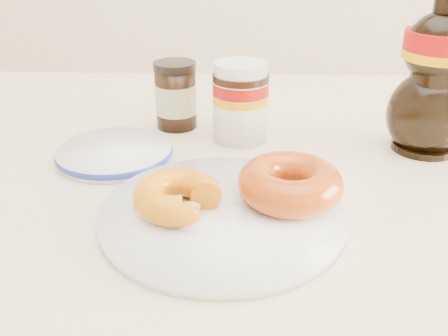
{
  "coord_description": "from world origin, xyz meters",
  "views": [
    {
      "loc": [
        -0.07,
        -0.45,
        1.03
      ],
      "look_at": [
        -0.08,
        0.04,
        0.79
      ],
      "focal_mm": 40.0,
      "sensor_mm": 36.0,
      "label": 1
    }
  ],
  "objects_px": {
    "dark_jar": "(176,96)",
    "nutella_jar": "(240,99)",
    "donut_bitten": "(177,196)",
    "plate": "(222,214)",
    "blue_rim_saucer": "(115,152)",
    "dining_table": "(289,231)",
    "syrup_bottle": "(437,72)",
    "donut_whole": "(290,183)"
  },
  "relations": [
    {
      "from": "dining_table",
      "to": "dark_jar",
      "type": "distance_m",
      "value": 0.26
    },
    {
      "from": "donut_whole",
      "to": "plate",
      "type": "bearing_deg",
      "value": -162.43
    },
    {
      "from": "dining_table",
      "to": "donut_bitten",
      "type": "relative_size",
      "value": 15.39
    },
    {
      "from": "plate",
      "to": "blue_rim_saucer",
      "type": "xyz_separation_m",
      "value": [
        -0.15,
        0.15,
        0.0
      ]
    },
    {
      "from": "dining_table",
      "to": "nutella_jar",
      "type": "xyz_separation_m",
      "value": [
        -0.07,
        0.11,
        0.14
      ]
    },
    {
      "from": "syrup_bottle",
      "to": "dark_jar",
      "type": "height_order",
      "value": "syrup_bottle"
    },
    {
      "from": "donut_whole",
      "to": "dark_jar",
      "type": "height_order",
      "value": "dark_jar"
    },
    {
      "from": "plate",
      "to": "dining_table",
      "type": "bearing_deg",
      "value": 52.61
    },
    {
      "from": "plate",
      "to": "syrup_bottle",
      "type": "distance_m",
      "value": 0.34
    },
    {
      "from": "plate",
      "to": "syrup_bottle",
      "type": "height_order",
      "value": "syrup_bottle"
    },
    {
      "from": "syrup_bottle",
      "to": "plate",
      "type": "bearing_deg",
      "value": -144.68
    },
    {
      "from": "donut_whole",
      "to": "syrup_bottle",
      "type": "distance_m",
      "value": 0.27
    },
    {
      "from": "syrup_bottle",
      "to": "blue_rim_saucer",
      "type": "xyz_separation_m",
      "value": [
        -0.41,
        -0.04,
        -0.1
      ]
    },
    {
      "from": "donut_bitten",
      "to": "donut_whole",
      "type": "bearing_deg",
      "value": 6.94
    },
    {
      "from": "dining_table",
      "to": "plate",
      "type": "height_order",
      "value": "plate"
    },
    {
      "from": "donut_bitten",
      "to": "blue_rim_saucer",
      "type": "bearing_deg",
      "value": 118.98
    },
    {
      "from": "syrup_bottle",
      "to": "blue_rim_saucer",
      "type": "height_order",
      "value": "syrup_bottle"
    },
    {
      "from": "plate",
      "to": "donut_whole",
      "type": "bearing_deg",
      "value": 17.57
    },
    {
      "from": "blue_rim_saucer",
      "to": "dining_table",
      "type": "bearing_deg",
      "value": -9.27
    },
    {
      "from": "donut_bitten",
      "to": "donut_whole",
      "type": "xyz_separation_m",
      "value": [
        0.12,
        0.02,
        0.0
      ]
    },
    {
      "from": "donut_bitten",
      "to": "nutella_jar",
      "type": "xyz_separation_m",
      "value": [
        0.06,
        0.22,
        0.03
      ]
    },
    {
      "from": "nutella_jar",
      "to": "dark_jar",
      "type": "xyz_separation_m",
      "value": [
        -0.1,
        0.04,
        -0.01
      ]
    },
    {
      "from": "plate",
      "to": "syrup_bottle",
      "type": "relative_size",
      "value": 1.18
    },
    {
      "from": "donut_bitten",
      "to": "blue_rim_saucer",
      "type": "relative_size",
      "value": 0.6
    },
    {
      "from": "dark_jar",
      "to": "blue_rim_saucer",
      "type": "relative_size",
      "value": 0.65
    },
    {
      "from": "dining_table",
      "to": "donut_bitten",
      "type": "distance_m",
      "value": 0.2
    },
    {
      "from": "donut_whole",
      "to": "blue_rim_saucer",
      "type": "height_order",
      "value": "donut_whole"
    },
    {
      "from": "donut_whole",
      "to": "blue_rim_saucer",
      "type": "relative_size",
      "value": 0.73
    },
    {
      "from": "nutella_jar",
      "to": "dark_jar",
      "type": "distance_m",
      "value": 0.11
    },
    {
      "from": "plate",
      "to": "nutella_jar",
      "type": "relative_size",
      "value": 2.32
    },
    {
      "from": "donut_bitten",
      "to": "donut_whole",
      "type": "relative_size",
      "value": 0.82
    },
    {
      "from": "dark_jar",
      "to": "nutella_jar",
      "type": "bearing_deg",
      "value": -24.83
    },
    {
      "from": "blue_rim_saucer",
      "to": "dark_jar",
      "type": "bearing_deg",
      "value": 59.93
    },
    {
      "from": "dining_table",
      "to": "syrup_bottle",
      "type": "relative_size",
      "value": 6.51
    },
    {
      "from": "dining_table",
      "to": "donut_whole",
      "type": "distance_m",
      "value": 0.14
    },
    {
      "from": "dining_table",
      "to": "syrup_bottle",
      "type": "bearing_deg",
      "value": 23.69
    },
    {
      "from": "donut_bitten",
      "to": "dark_jar",
      "type": "xyz_separation_m",
      "value": [
        -0.03,
        0.26,
        0.02
      ]
    },
    {
      "from": "dining_table",
      "to": "blue_rim_saucer",
      "type": "distance_m",
      "value": 0.25
    },
    {
      "from": "plate",
      "to": "nutella_jar",
      "type": "bearing_deg",
      "value": 85.55
    },
    {
      "from": "plate",
      "to": "blue_rim_saucer",
      "type": "distance_m",
      "value": 0.21
    },
    {
      "from": "donut_whole",
      "to": "syrup_bottle",
      "type": "bearing_deg",
      "value": 40.36
    },
    {
      "from": "blue_rim_saucer",
      "to": "syrup_bottle",
      "type": "bearing_deg",
      "value": 5.97
    }
  ]
}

